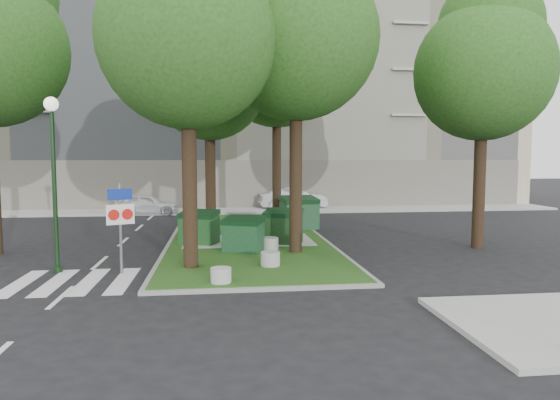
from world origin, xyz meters
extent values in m
plane|color=black|center=(0.00, 0.00, 0.00)|extent=(120.00, 120.00, 0.00)
cube|color=#1D3E11|center=(0.50, 8.00, 0.06)|extent=(6.00, 16.00, 0.12)
cube|color=gray|center=(0.50, 8.00, 0.05)|extent=(6.30, 16.30, 0.10)
cube|color=#999993|center=(0.00, 18.50, 0.06)|extent=(42.00, 3.00, 0.12)
cube|color=silver|center=(-3.75, 1.50, 0.01)|extent=(5.00, 3.00, 0.01)
cube|color=#B8AB8A|center=(0.00, 26.00, 8.00)|extent=(41.00, 12.00, 16.00)
cylinder|color=black|center=(-1.50, 2.50, 3.08)|extent=(0.44, 0.44, 6.16)
sphere|color=#1F4C14|center=(-1.50, 2.50, 6.82)|extent=(5.20, 5.20, 5.20)
cylinder|color=black|center=(2.00, 4.50, 3.36)|extent=(0.44, 0.44, 6.72)
sphere|color=#1F4C14|center=(2.00, 4.50, 7.44)|extent=(5.60, 5.60, 5.60)
cylinder|color=black|center=(-1.00, 9.00, 2.94)|extent=(0.44, 0.44, 5.88)
sphere|color=#1F4C14|center=(-1.00, 9.00, 6.51)|extent=(4.80, 4.80, 4.80)
sphere|color=#1F4C14|center=(-0.70, 9.20, 8.19)|extent=(3.60, 3.60, 3.60)
cylinder|color=black|center=(2.20, 12.00, 3.50)|extent=(0.44, 0.44, 7.00)
sphere|color=#1F4C14|center=(2.20, 12.00, 7.75)|extent=(5.80, 5.80, 5.80)
sphere|color=#1F4C14|center=(2.50, 12.20, 9.75)|extent=(4.35, 4.35, 4.35)
cylinder|color=black|center=(9.00, 5.00, 2.94)|extent=(0.44, 0.44, 5.88)
sphere|color=#1F4C14|center=(9.00, 5.00, 6.51)|extent=(5.00, 5.00, 5.00)
sphere|color=#1F4C14|center=(9.30, 5.20, 8.19)|extent=(3.75, 3.75, 3.75)
cube|color=#103D13|center=(-1.41, 6.58, 0.64)|extent=(1.58, 1.36, 1.05)
cube|color=black|center=(-1.41, 6.58, 1.26)|extent=(1.65, 1.43, 0.30)
cube|color=#103A1C|center=(0.19, 4.76, 0.63)|extent=(1.53, 1.31, 1.02)
cube|color=black|center=(0.19, 4.76, 1.22)|extent=(1.60, 1.39, 0.29)
cube|color=black|center=(1.79, 6.29, 0.66)|extent=(1.61, 1.36, 1.08)
cube|color=black|center=(1.79, 6.29, 1.29)|extent=(1.68, 1.43, 0.31)
cube|color=#123B1D|center=(3.00, 9.94, 0.74)|extent=(1.77, 1.38, 1.24)
cube|color=black|center=(3.00, 9.94, 1.46)|extent=(1.84, 1.46, 0.36)
cylinder|color=#B0AFAA|center=(-0.61, 0.50, 0.32)|extent=(0.55, 0.55, 0.39)
cylinder|color=#9A9B96|center=(0.89, 2.37, 0.33)|extent=(0.59, 0.59, 0.42)
cylinder|color=#9E9E99|center=(1.15, 5.00, 0.34)|extent=(0.61, 0.61, 0.43)
cylinder|color=#BF9116|center=(2.48, 8.06, 0.48)|extent=(0.41, 0.41, 0.73)
cylinder|color=black|center=(-5.43, 2.76, 2.33)|extent=(0.13, 0.13, 4.67)
cylinder|color=black|center=(-5.43, 2.76, 0.09)|extent=(0.28, 0.28, 0.19)
sphere|color=white|center=(-5.43, 2.76, 4.95)|extent=(0.41, 0.41, 0.41)
cylinder|color=slate|center=(-3.50, 2.35, 1.33)|extent=(0.11, 0.11, 2.66)
cube|color=navy|center=(-3.50, 2.35, 2.34)|extent=(0.66, 0.30, 0.32)
cube|color=white|center=(-3.50, 2.35, 1.76)|extent=(0.76, 0.34, 0.59)
cylinder|color=red|center=(-3.69, 2.35, 1.76)|extent=(0.31, 0.15, 0.32)
cylinder|color=red|center=(-3.31, 2.35, 1.76)|extent=(0.31, 0.15, 0.32)
imported|color=silver|center=(-4.87, 17.46, 0.63)|extent=(3.72, 1.59, 1.25)
imported|color=#94979B|center=(4.11, 19.50, 0.73)|extent=(4.51, 1.82, 1.46)
camera|label=1|loc=(-0.62, -12.52, 3.44)|focal=32.00mm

